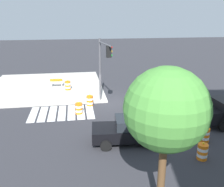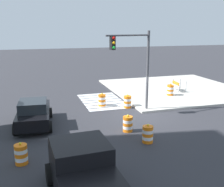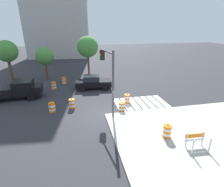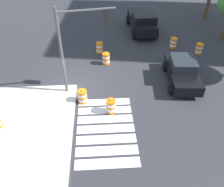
% 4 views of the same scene
% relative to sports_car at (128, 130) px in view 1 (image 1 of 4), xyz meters
% --- Properties ---
extents(ground_plane, '(120.00, 120.00, 0.00)m').
position_rel_sports_car_xyz_m(ground_plane, '(0.24, -7.23, -0.81)').
color(ground_plane, '#2D2D33').
extents(sidewalk_corner, '(12.00, 12.00, 0.15)m').
position_rel_sports_car_xyz_m(sidewalk_corner, '(6.24, -13.23, -0.74)').
color(sidewalk_corner, '#BCB7AD').
rests_on(sidewalk_corner, ground).
extents(crosswalk_stripes, '(5.10, 3.20, 0.02)m').
position_rel_sports_car_xyz_m(crosswalk_stripes, '(4.24, -5.43, -0.80)').
color(crosswalk_stripes, silver).
rests_on(crosswalk_stripes, ground).
extents(sports_car, '(4.44, 2.42, 1.63)m').
position_rel_sports_car_xyz_m(sports_car, '(0.00, 0.00, 0.00)').
color(sports_car, black).
rests_on(sports_car, ground).
extents(traffic_barrel_near_corner, '(0.56, 0.56, 1.02)m').
position_rel_sports_car_xyz_m(traffic_barrel_near_corner, '(-4.30, -5.59, -0.36)').
color(traffic_barrel_near_corner, orange).
rests_on(traffic_barrel_near_corner, ground).
extents(traffic_barrel_crosswalk_end, '(0.56, 0.56, 1.02)m').
position_rel_sports_car_xyz_m(traffic_barrel_crosswalk_end, '(-3.62, 2.49, -0.36)').
color(traffic_barrel_crosswalk_end, orange).
rests_on(traffic_barrel_crosswalk_end, ground).
extents(traffic_barrel_median_near, '(0.56, 0.56, 1.02)m').
position_rel_sports_car_xyz_m(traffic_barrel_median_near, '(-4.75, 0.68, -0.36)').
color(traffic_barrel_median_near, orange).
rests_on(traffic_barrel_median_near, ground).
extents(traffic_barrel_median_far, '(0.56, 0.56, 1.02)m').
position_rel_sports_car_xyz_m(traffic_barrel_median_far, '(2.88, -5.06, -0.36)').
color(traffic_barrel_median_far, orange).
rests_on(traffic_barrel_median_far, ground).
extents(traffic_barrel_far_curb, '(0.56, 0.56, 1.02)m').
position_rel_sports_car_xyz_m(traffic_barrel_far_curb, '(-2.54, -5.14, -0.36)').
color(traffic_barrel_far_curb, orange).
rests_on(traffic_barrel_far_curb, ground).
extents(traffic_barrel_lane_center, '(0.56, 0.56, 1.02)m').
position_rel_sports_car_xyz_m(traffic_barrel_lane_center, '(1.89, -6.76, -0.36)').
color(traffic_barrel_lane_center, orange).
rests_on(traffic_barrel_lane_center, ground).
extents(traffic_barrel_on_sidewalk, '(0.56, 0.56, 1.02)m').
position_rel_sports_car_xyz_m(traffic_barrel_on_sidewalk, '(3.83, -11.39, -0.21)').
color(traffic_barrel_on_sidewalk, orange).
rests_on(traffic_barrel_on_sidewalk, sidewalk_corner).
extents(construction_barricade, '(1.30, 0.86, 1.00)m').
position_rel_sports_car_xyz_m(construction_barricade, '(5.04, -12.77, -0.09)').
color(construction_barricade, silver).
rests_on(construction_barricade, sidewalk_corner).
extents(traffic_light_pole, '(0.78, 3.26, 5.50)m').
position_rel_sports_car_xyz_m(traffic_light_pole, '(0.66, -6.71, 3.10)').
color(traffic_light_pole, '#4C4C51').
rests_on(traffic_light_pole, sidewalk_corner).
extents(street_tree_streetside_near, '(3.06, 3.06, 5.96)m').
position_rel_sports_car_xyz_m(street_tree_streetside_near, '(-0.03, 5.75, 3.59)').
color(street_tree_streetside_near, brown).
rests_on(street_tree_streetside_near, ground).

